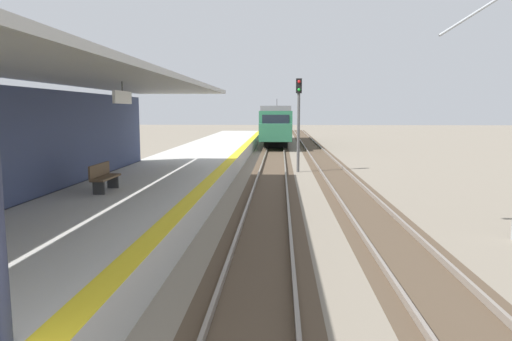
% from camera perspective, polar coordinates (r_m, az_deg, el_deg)
% --- Properties ---
extents(station_platform, '(5.00, 80.00, 0.91)m').
position_cam_1_polar(station_platform, '(19.66, -11.23, -1.53)').
color(station_platform, '#B7B5AD').
rests_on(station_platform, ground).
extents(station_building_with_canopy, '(4.85, 24.00, 4.43)m').
position_cam_1_polar(station_building_with_canopy, '(13.04, -27.56, 3.07)').
color(station_building_with_canopy, '#4C4C4C').
rests_on(station_building_with_canopy, ground).
extents(track_pair_nearest_platform, '(2.34, 120.00, 0.16)m').
position_cam_1_polar(track_pair_nearest_platform, '(23.08, 1.92, -1.10)').
color(track_pair_nearest_platform, '#4C3D2D').
rests_on(track_pair_nearest_platform, ground).
extents(track_pair_middle, '(2.34, 120.00, 0.16)m').
position_cam_1_polar(track_pair_middle, '(23.27, 10.32, -1.15)').
color(track_pair_middle, '#4C3D2D').
rests_on(track_pair_middle, ground).
extents(approaching_train, '(2.93, 19.60, 4.76)m').
position_cam_1_polar(approaching_train, '(48.92, 2.53, 5.87)').
color(approaching_train, '#286647').
rests_on(approaching_train, ground).
extents(rail_signal_post, '(0.32, 0.34, 5.20)m').
position_cam_1_polar(rail_signal_post, '(26.11, 5.25, 6.78)').
color(rail_signal_post, '#4C4C4C').
rests_on(rail_signal_post, ground).
extents(platform_bench, '(0.45, 1.60, 0.88)m').
position_cam_1_polar(platform_bench, '(15.47, -18.20, -0.70)').
color(platform_bench, brown).
rests_on(platform_bench, station_platform).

